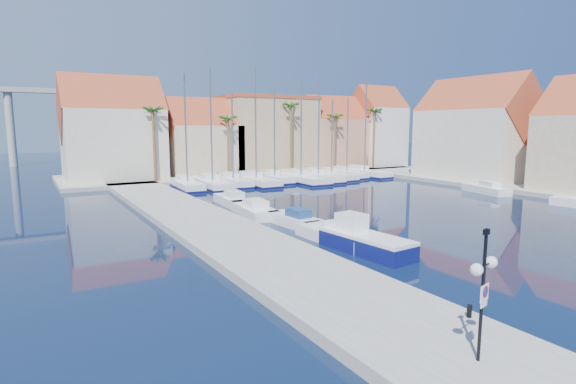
# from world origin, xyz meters

# --- Properties ---
(ground) EXTENTS (260.00, 260.00, 0.00)m
(ground) POSITION_xyz_m (0.00, 0.00, 0.00)
(ground) COLOR black
(ground) RESTS_ON ground
(quay_west) EXTENTS (6.00, 77.00, 0.50)m
(quay_west) POSITION_xyz_m (-9.00, 13.50, 0.25)
(quay_west) COLOR gray
(quay_west) RESTS_ON ground
(shore_north) EXTENTS (54.00, 16.00, 0.50)m
(shore_north) POSITION_xyz_m (10.00, 48.00, 0.25)
(shore_north) COLOR gray
(shore_north) RESTS_ON ground
(shore_east) EXTENTS (12.00, 60.00, 0.50)m
(shore_east) POSITION_xyz_m (32.00, 15.00, 0.25)
(shore_east) COLOR gray
(shore_east) RESTS_ON ground
(lamp_post) EXTENTS (1.34, 0.60, 4.02)m
(lamp_post) POSITION_xyz_m (-8.96, -7.43, 3.14)
(lamp_post) COLOR black
(lamp_post) RESTS_ON quay_west
(bollard) EXTENTS (0.19, 0.19, 0.47)m
(bollard) POSITION_xyz_m (-6.60, -5.27, 0.73)
(bollard) COLOR black
(bollard) RESTS_ON quay_west
(fishing_boat) EXTENTS (2.60, 6.35, 2.17)m
(fishing_boat) POSITION_xyz_m (-3.20, 4.71, 0.72)
(fishing_boat) COLOR #0E1456
(fishing_boat) RESTS_ON ground
(motorboat_west_0) EXTENTS (2.20, 6.23, 1.40)m
(motorboat_west_0) POSITION_xyz_m (-3.34, 7.35, 0.51)
(motorboat_west_0) COLOR white
(motorboat_west_0) RESTS_ON ground
(motorboat_west_1) EXTENTS (2.01, 5.35, 1.40)m
(motorboat_west_1) POSITION_xyz_m (-3.10, 12.72, 0.51)
(motorboat_west_1) COLOR white
(motorboat_west_1) RESTS_ON ground
(motorboat_west_2) EXTENTS (2.79, 6.88, 1.40)m
(motorboat_west_2) POSITION_xyz_m (-3.91, 18.09, 0.51)
(motorboat_west_2) COLOR white
(motorboat_west_2) RESTS_ON ground
(motorboat_west_3) EXTENTS (2.33, 6.08, 1.40)m
(motorboat_west_3) POSITION_xyz_m (-3.50, 23.36, 0.51)
(motorboat_west_3) COLOR white
(motorboat_west_3) RESTS_ON ground
(motorboat_east_1) EXTENTS (3.12, 6.08, 1.40)m
(motorboat_east_1) POSITION_xyz_m (23.98, 16.14, 0.51)
(motorboat_east_1) COLOR white
(motorboat_east_1) RESTS_ON ground
(sailboat_0) EXTENTS (2.88, 8.88, 13.33)m
(sailboat_0) POSITION_xyz_m (-3.87, 36.19, 0.62)
(sailboat_0) COLOR white
(sailboat_0) RESTS_ON ground
(sailboat_1) EXTENTS (3.36, 10.46, 14.09)m
(sailboat_1) POSITION_xyz_m (-0.79, 36.21, 0.60)
(sailboat_1) COLOR white
(sailboat_1) RESTS_ON ground
(sailboat_2) EXTENTS (2.67, 8.94, 11.32)m
(sailboat_2) POSITION_xyz_m (2.06, 36.47, 0.59)
(sailboat_2) COLOR white
(sailboat_2) RESTS_ON ground
(sailboat_3) EXTENTS (3.13, 10.72, 14.45)m
(sailboat_3) POSITION_xyz_m (5.02, 36.12, 0.60)
(sailboat_3) COLOR white
(sailboat_3) RESTS_ON ground
(sailboat_4) EXTENTS (2.52, 8.54, 11.99)m
(sailboat_4) POSITION_xyz_m (8.22, 36.94, 0.61)
(sailboat_4) COLOR white
(sailboat_4) RESTS_ON ground
(sailboat_5) EXTENTS (3.28, 11.78, 13.72)m
(sailboat_5) POSITION_xyz_m (11.23, 35.41, 0.58)
(sailboat_5) COLOR white
(sailboat_5) RESTS_ON ground
(sailboat_6) EXTENTS (3.69, 10.97, 13.64)m
(sailboat_6) POSITION_xyz_m (14.26, 35.66, 0.59)
(sailboat_6) COLOR white
(sailboat_6) RESTS_ON ground
(sailboat_7) EXTENTS (3.21, 9.95, 11.03)m
(sailboat_7) POSITION_xyz_m (16.73, 36.10, 0.57)
(sailboat_7) COLOR white
(sailboat_7) RESTS_ON ground
(sailboat_8) EXTENTS (2.71, 8.22, 11.41)m
(sailboat_8) POSITION_xyz_m (19.72, 36.39, 0.60)
(sailboat_8) COLOR white
(sailboat_8) RESTS_ON ground
(sailboat_9) EXTENTS (3.39, 10.17, 14.26)m
(sailboat_9) POSITION_xyz_m (22.99, 36.48, 0.61)
(sailboat_9) COLOR white
(sailboat_9) RESTS_ON ground
(building_0) EXTENTS (12.30, 9.00, 13.50)m
(building_0) POSITION_xyz_m (-10.00, 47.00, 6.52)
(building_0) COLOR beige
(building_0) RESTS_ON shore_north
(building_1) EXTENTS (10.30, 8.00, 11.00)m
(building_1) POSITION_xyz_m (2.00, 47.00, 5.30)
(building_1) COLOR tan
(building_1) RESTS_ON shore_north
(building_2) EXTENTS (14.20, 10.20, 11.50)m
(building_2) POSITION_xyz_m (13.00, 48.00, 6.26)
(building_2) COLOR tan
(building_2) RESTS_ON shore_north
(building_3) EXTENTS (10.30, 8.00, 12.00)m
(building_3) POSITION_xyz_m (25.00, 47.00, 5.86)
(building_3) COLOR tan
(building_3) RESTS_ON shore_north
(building_4) EXTENTS (8.30, 8.00, 14.00)m
(building_4) POSITION_xyz_m (34.00, 46.00, 6.97)
(building_4) COLOR silver
(building_4) RESTS_ON shore_north
(building_6) EXTENTS (9.00, 14.30, 13.50)m
(building_6) POSITION_xyz_m (32.00, 24.00, 6.52)
(building_6) COLOR beige
(building_6) RESTS_ON shore_east
(palm_0) EXTENTS (2.60, 2.60, 10.15)m
(palm_0) POSITION_xyz_m (-6.00, 42.00, 9.08)
(palm_0) COLOR brown
(palm_0) RESTS_ON shore_north
(palm_1) EXTENTS (2.60, 2.60, 9.15)m
(palm_1) POSITION_xyz_m (4.00, 42.00, 8.14)
(palm_1) COLOR brown
(palm_1) RESTS_ON shore_north
(palm_2) EXTENTS (2.60, 2.60, 11.15)m
(palm_2) POSITION_xyz_m (14.00, 42.00, 10.02)
(palm_2) COLOR brown
(palm_2) RESTS_ON shore_north
(palm_3) EXTENTS (2.60, 2.60, 9.65)m
(palm_3) POSITION_xyz_m (22.00, 42.00, 8.61)
(palm_3) COLOR brown
(palm_3) RESTS_ON shore_north
(palm_4) EXTENTS (2.60, 2.60, 10.65)m
(palm_4) POSITION_xyz_m (30.00, 42.00, 9.55)
(palm_4) COLOR brown
(palm_4) RESTS_ON shore_north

